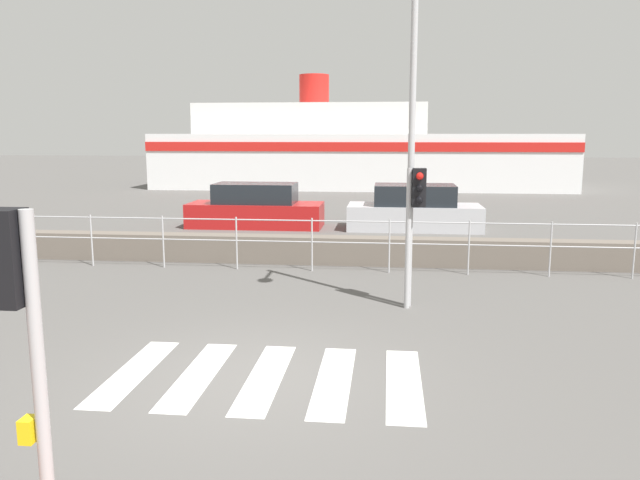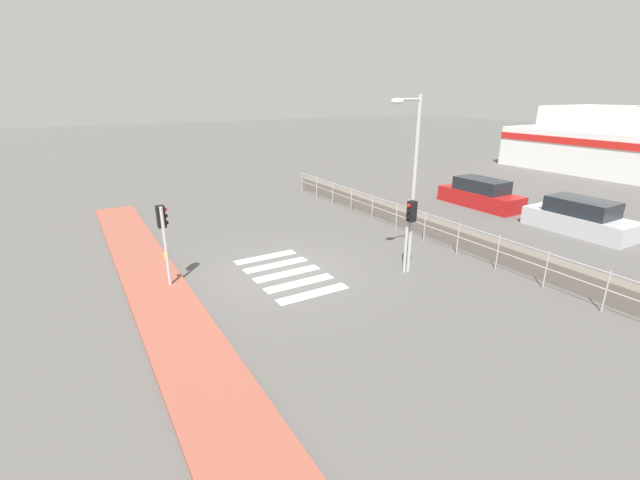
{
  "view_description": "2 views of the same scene",
  "coord_description": "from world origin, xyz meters",
  "px_view_note": "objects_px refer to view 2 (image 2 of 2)",
  "views": [
    {
      "loc": [
        1.73,
        -7.62,
        3.15
      ],
      "look_at": [
        0.68,
        2.0,
        1.5
      ],
      "focal_mm": 35.0,
      "sensor_mm": 36.0,
      "label": 1
    },
    {
      "loc": [
        12.33,
        -5.89,
        5.88
      ],
      "look_at": [
        0.7,
        1.0,
        1.2
      ],
      "focal_mm": 24.0,
      "sensor_mm": 36.0,
      "label": 2
    }
  ],
  "objects_px": {
    "parked_car_red": "(480,194)",
    "parked_car_silver": "(580,218)",
    "traffic_light_near": "(163,229)",
    "streetlamp": "(410,167)",
    "traffic_light_far": "(410,221)"
  },
  "relations": [
    {
      "from": "traffic_light_far",
      "to": "parked_car_silver",
      "type": "height_order",
      "value": "traffic_light_far"
    },
    {
      "from": "streetlamp",
      "to": "parked_car_silver",
      "type": "bearing_deg",
      "value": 87.19
    },
    {
      "from": "streetlamp",
      "to": "parked_car_silver",
      "type": "xyz_separation_m",
      "value": [
        0.48,
        9.7,
        -3.0
      ]
    },
    {
      "from": "streetlamp",
      "to": "parked_car_red",
      "type": "distance_m",
      "value": 11.27
    },
    {
      "from": "parked_car_red",
      "to": "parked_car_silver",
      "type": "bearing_deg",
      "value": 0.0
    },
    {
      "from": "streetlamp",
      "to": "traffic_light_far",
      "type": "bearing_deg",
      "value": 33.0
    },
    {
      "from": "traffic_light_near",
      "to": "parked_car_silver",
      "type": "relative_size",
      "value": 0.6
    },
    {
      "from": "parked_car_red",
      "to": "parked_car_silver",
      "type": "height_order",
      "value": "parked_car_silver"
    },
    {
      "from": "traffic_light_near",
      "to": "streetlamp",
      "type": "distance_m",
      "value": 7.92
    },
    {
      "from": "streetlamp",
      "to": "traffic_light_near",
      "type": "bearing_deg",
      "value": -112.34
    },
    {
      "from": "traffic_light_near",
      "to": "streetlamp",
      "type": "xyz_separation_m",
      "value": [
        2.94,
        7.15,
        1.72
      ]
    },
    {
      "from": "parked_car_red",
      "to": "traffic_light_far",
      "type": "bearing_deg",
      "value": -62.69
    },
    {
      "from": "traffic_light_near",
      "to": "streetlamp",
      "type": "relative_size",
      "value": 0.45
    },
    {
      "from": "streetlamp",
      "to": "parked_car_silver",
      "type": "relative_size",
      "value": 1.33
    },
    {
      "from": "traffic_light_far",
      "to": "streetlamp",
      "type": "height_order",
      "value": "streetlamp"
    }
  ]
}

